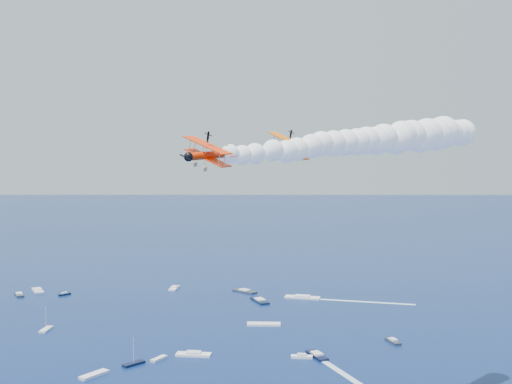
{
  "coord_description": "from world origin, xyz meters",
  "views": [
    {
      "loc": [
        8.82,
        -74.7,
        56.94
      ],
      "look_at": [
        4.87,
        14.91,
        52.24
      ],
      "focal_mm": 42.51,
      "sensor_mm": 36.0,
      "label": 1
    }
  ],
  "objects": [
    {
      "name": "biplane_lead",
      "position": [
        10.09,
        29.44,
        58.9
      ],
      "size": [
        12.86,
        13.14,
        8.8
      ],
      "primitive_type": null,
      "rotation": [
        -0.36,
        0.07,
        3.9
      ],
      "color": "#FF6805"
    },
    {
      "name": "biplane_trail",
      "position": [
        -0.35,
        0.39,
        57.58
      ],
      "size": [
        11.37,
        11.6,
        7.46
      ],
      "primitive_type": null,
      "rotation": [
        -0.3,
        0.07,
        3.93
      ],
      "color": "#FF3105"
    },
    {
      "name": "smoke_trail_lead",
      "position": [
        31.17,
        49.36,
        61.1
      ],
      "size": [
        60.58,
        60.5,
        10.47
      ],
      "primitive_type": null,
      "rotation": [
        0.0,
        0.0,
        3.9
      ],
      "color": "white"
    },
    {
      "name": "smoke_trail_trail",
      "position": [
        20.17,
        20.88,
        59.78
      ],
      "size": [
        60.58,
        60.58,
        10.47
      ],
      "primitive_type": null,
      "rotation": [
        0.0,
        0.0,
        3.93
      ],
      "color": "white"
    },
    {
      "name": "spectator_boats",
      "position": [
        -2.38,
        121.7,
        0.35
      ],
      "size": [
        227.14,
        165.23,
        0.7
      ],
      "color": "white",
      "rests_on": "ground"
    },
    {
      "name": "boat_wakes",
      "position": [
        36.51,
        101.01,
        0.03
      ],
      "size": [
        41.69,
        124.0,
        0.04
      ],
      "color": "white",
      "rests_on": "ground"
    }
  ]
}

